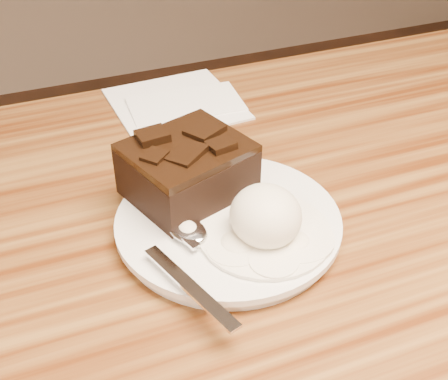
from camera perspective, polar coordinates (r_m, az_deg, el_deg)
name	(u,v)px	position (r m, az deg, el deg)	size (l,w,h in m)	color
plate	(228,225)	(0.53, 0.40, -3.34)	(0.20, 0.20, 0.02)	white
brownie	(188,172)	(0.54, -3.50, 1.69)	(0.10, 0.09, 0.05)	black
ice_cream_scoop	(266,216)	(0.50, 4.01, -2.47)	(0.06, 0.06, 0.05)	white
melt_puddle	(265,234)	(0.51, 3.91, -4.19)	(0.11, 0.11, 0.00)	white
spoon	(188,232)	(0.51, -3.48, -4.00)	(0.03, 0.16, 0.01)	silver
napkin	(175,103)	(0.74, -4.68, 8.30)	(0.15, 0.15, 0.01)	white
crumb_a	(260,221)	(0.52, 3.48, -3.00)	(0.01, 0.01, 0.00)	black
crumb_b	(270,254)	(0.49, 4.38, -6.12)	(0.01, 0.01, 0.00)	black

